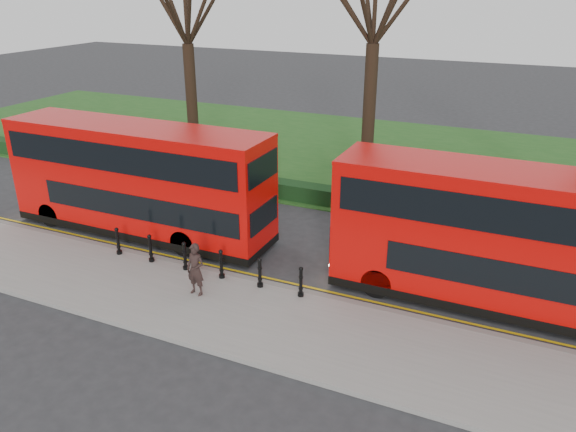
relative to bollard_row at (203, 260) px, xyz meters
The scene contains 12 objects.
ground 1.53m from the bollard_row, 77.14° to the left, with size 120.00×120.00×0.00m, color #28282B.
pavement 1.77m from the bollard_row, 79.42° to the right, with size 60.00×4.00×0.15m, color gray.
kerb 0.74m from the bollard_row, 48.63° to the left, with size 60.00×0.25×0.16m, color slate.
grass_verge 16.36m from the bollard_row, 88.92° to the left, with size 60.00×18.00×0.06m, color #1E501A.
hedge 8.16m from the bollard_row, 87.83° to the left, with size 60.00×0.90×0.80m, color black.
yellow_line_outer 0.97m from the bollard_row, 64.63° to the left, with size 60.00×0.10×0.01m, color yellow.
yellow_line_inner 1.11m from the bollard_row, 70.07° to the left, with size 60.00×0.10×0.01m, color yellow.
tree_left 15.80m from the bollard_row, 124.13° to the left, with size 7.48×7.48×11.68m.
bollard_row is the anchor object (origin of this frame).
bus_lead 5.10m from the bollard_row, 152.26° to the left, with size 11.05×2.54×4.40m.
bus_rear 10.10m from the bollard_row, 13.50° to the left, with size 11.08×2.54×4.41m.
pedestrian 1.41m from the bollard_row, 66.44° to the right, with size 0.64×0.42×1.76m, color black.
Camera 1 is at (9.39, -15.72, 9.51)m, focal length 35.00 mm.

